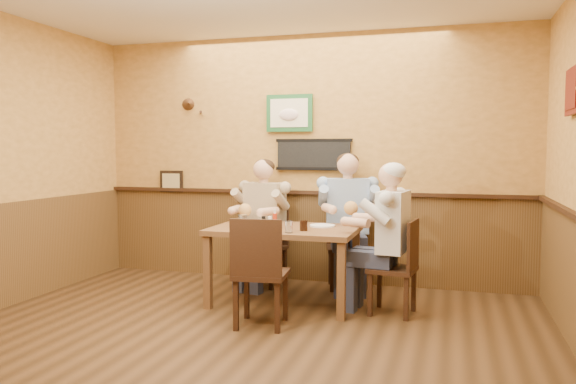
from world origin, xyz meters
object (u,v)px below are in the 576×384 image
object	(u,v)px
hot_sauce_bottle	(275,220)
pepper_shaker	(264,221)
chair_right_end	(393,267)
cola_tumbler	(304,226)
chair_back_right	(347,246)
salt_shaker	(270,221)
water_glass_left	(243,222)
chair_near_side	(261,271)
diner_blue_polo	(347,228)
chair_back_left	(265,246)
diner_tan_shirt	(265,229)
dining_table	(285,237)
diner_white_elder	(393,247)
water_glass_mid	(289,227)

from	to	relation	value
hot_sauce_bottle	pepper_shaker	xyz separation A→B (m)	(-0.17, 0.17, -0.03)
chair_right_end	pepper_shaker	world-z (taller)	chair_right_end
chair_right_end	cola_tumbler	world-z (taller)	chair_right_end
chair_back_right	cola_tumbler	size ratio (longest dim) A/B	9.57
chair_right_end	salt_shaker	distance (m)	1.28
chair_back_right	water_glass_left	size ratio (longest dim) A/B	6.96
chair_near_side	cola_tumbler	size ratio (longest dim) A/B	9.77
pepper_shaker	diner_blue_polo	bearing A→B (deg)	46.30
diner_blue_polo	chair_back_left	bearing A→B (deg)	172.78
diner_tan_shirt	salt_shaker	size ratio (longest dim) A/B	13.31
chair_right_end	salt_shaker	world-z (taller)	chair_right_end
salt_shaker	chair_right_end	bearing A→B (deg)	-6.09
chair_right_end	chair_near_side	xyz separation A→B (m)	(-1.04, -0.67, 0.03)
water_glass_left	hot_sauce_bottle	size ratio (longest dim) A/B	0.79
chair_right_end	chair_near_side	size ratio (longest dim) A/B	0.93
chair_back_left	pepper_shaker	bearing A→B (deg)	-62.42
dining_table	chair_back_left	distance (m)	0.81
diner_tan_shirt	chair_back_left	bearing A→B (deg)	9.71
chair_back_left	diner_tan_shirt	world-z (taller)	diner_tan_shirt
chair_back_left	diner_white_elder	xyz separation A→B (m)	(1.48, -0.71, 0.18)
chair_back_left	chair_back_right	size ratio (longest dim) A/B	0.96
chair_near_side	hot_sauce_bottle	distance (m)	0.69
salt_shaker	diner_white_elder	bearing A→B (deg)	-6.09
diner_white_elder	cola_tumbler	distance (m)	0.84
chair_right_end	water_glass_mid	world-z (taller)	chair_right_end
diner_tan_shirt	cola_tumbler	world-z (taller)	diner_tan_shirt
dining_table	diner_white_elder	xyz separation A→B (m)	(1.05, -0.06, -0.03)
water_glass_mid	hot_sauce_bottle	xyz separation A→B (m)	(-0.19, 0.19, 0.03)
diner_white_elder	water_glass_left	xyz separation A→B (m)	(-1.41, -0.12, 0.19)
dining_table	water_glass_left	xyz separation A→B (m)	(-0.36, -0.18, 0.16)
chair_back_right	diner_blue_polo	bearing A→B (deg)	0.00
chair_back_left	diner_tan_shirt	bearing A→B (deg)	-170.29
water_glass_left	water_glass_mid	distance (m)	0.52
dining_table	diner_white_elder	world-z (taller)	diner_white_elder
dining_table	pepper_shaker	xyz separation A→B (m)	(-0.23, 0.03, 0.14)
chair_right_end	cola_tumbler	xyz separation A→B (m)	(-0.81, -0.11, 0.36)
dining_table	diner_tan_shirt	xyz separation A→B (m)	(-0.43, 0.65, -0.03)
chair_back_left	water_glass_mid	xyz separation A→B (m)	(0.56, -0.98, 0.36)
water_glass_mid	cola_tumbler	bearing A→B (deg)	59.02
water_glass_left	cola_tumbler	world-z (taller)	water_glass_left
water_glass_mid	pepper_shaker	xyz separation A→B (m)	(-0.37, 0.36, -0.01)
pepper_shaker	diner_tan_shirt	bearing A→B (deg)	107.87
diner_blue_polo	hot_sauce_bottle	distance (m)	1.07
hot_sauce_bottle	pepper_shaker	bearing A→B (deg)	134.72
cola_tumbler	chair_right_end	bearing A→B (deg)	7.49
dining_table	hot_sauce_bottle	xyz separation A→B (m)	(-0.05, -0.14, 0.18)
diner_tan_shirt	hot_sauce_bottle	xyz separation A→B (m)	(0.37, -0.79, 0.20)
chair_right_end	pepper_shaker	xyz separation A→B (m)	(-1.28, 0.10, 0.36)
salt_shaker	pepper_shaker	world-z (taller)	pepper_shaker
chair_right_end	pepper_shaker	size ratio (longest dim) A/B	8.86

